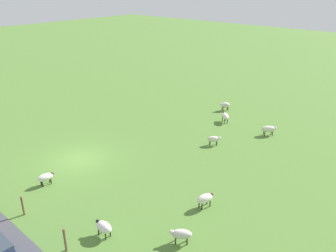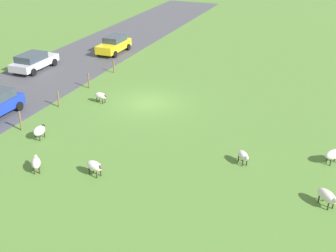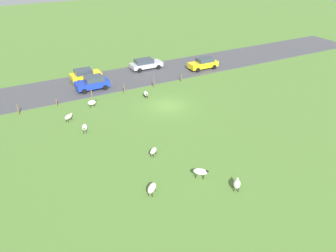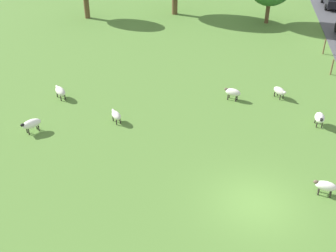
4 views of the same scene
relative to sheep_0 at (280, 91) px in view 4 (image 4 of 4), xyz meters
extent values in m
plane|color=#517A33|center=(-1.59, -10.81, -0.51)|extent=(160.00, 160.00, 0.00)
ellipsoid|color=beige|center=(-0.01, 0.01, 0.00)|extent=(1.00, 1.10, 0.48)
ellipsoid|color=silver|center=(0.28, -0.37, 0.11)|extent=(0.30, 0.32, 0.20)
cylinder|color=#2D2823|center=(0.26, -0.13, -0.34)|extent=(0.07, 0.07, 0.33)
cylinder|color=#2D2823|center=(0.05, -0.29, -0.34)|extent=(0.07, 0.07, 0.33)
cylinder|color=#2D2823|center=(-0.08, 0.32, -0.34)|extent=(0.07, 0.07, 0.33)
cylinder|color=#2D2823|center=(-0.29, 0.16, -0.34)|extent=(0.07, 0.07, 0.33)
ellipsoid|color=white|center=(2.17, -3.17, 0.03)|extent=(0.61, 0.95, 0.56)
ellipsoid|color=black|center=(2.20, -3.61, 0.15)|extent=(0.19, 0.27, 0.20)
cylinder|color=#2D2823|center=(2.34, -3.41, -0.34)|extent=(0.07, 0.07, 0.33)
cylinder|color=#2D2823|center=(2.04, -3.43, -0.34)|extent=(0.07, 0.07, 0.33)
cylinder|color=#2D2823|center=(2.31, -2.90, -0.34)|extent=(0.07, 0.07, 0.33)
cylinder|color=#2D2823|center=(2.01, -2.92, -0.34)|extent=(0.07, 0.07, 0.33)
ellipsoid|color=white|center=(-14.51, -6.79, 0.06)|extent=(1.13, 1.19, 0.53)
ellipsoid|color=black|center=(-14.86, -7.19, 0.18)|extent=(0.31, 0.31, 0.20)
cylinder|color=#2D2823|center=(-14.60, -7.12, -0.32)|extent=(0.07, 0.07, 0.37)
cylinder|color=#2D2823|center=(-14.82, -6.93, -0.32)|extent=(0.07, 0.07, 0.37)
cylinder|color=#2D2823|center=(-14.20, -6.66, -0.32)|extent=(0.07, 0.07, 0.37)
cylinder|color=#2D2823|center=(-14.41, -6.47, -0.32)|extent=(0.07, 0.07, 0.37)
ellipsoid|color=silver|center=(-9.94, -4.92, 0.00)|extent=(0.95, 1.02, 0.44)
ellipsoid|color=silver|center=(-10.22, -4.57, 0.09)|extent=(0.30, 0.32, 0.20)
cylinder|color=#2D2823|center=(-10.20, -4.79, -0.34)|extent=(0.07, 0.07, 0.34)
cylinder|color=#2D2823|center=(-10.01, -4.64, -0.34)|extent=(0.07, 0.07, 0.34)
cylinder|color=#2D2823|center=(-9.87, -5.20, -0.34)|extent=(0.07, 0.07, 0.34)
cylinder|color=#2D2823|center=(-9.68, -5.05, -0.34)|extent=(0.07, 0.07, 0.34)
ellipsoid|color=silver|center=(-14.46, -2.57, 0.03)|extent=(1.19, 1.20, 0.52)
ellipsoid|color=silver|center=(-14.85, -2.17, 0.15)|extent=(0.31, 0.31, 0.20)
cylinder|color=#2D2823|center=(-14.79, -2.44, -0.33)|extent=(0.07, 0.07, 0.35)
cylinder|color=#2D2823|center=(-14.59, -2.24, -0.33)|extent=(0.07, 0.07, 0.35)
cylinder|color=#2D2823|center=(-14.34, -2.90, -0.33)|extent=(0.07, 0.07, 0.35)
cylinder|color=#2D2823|center=(-14.13, -2.70, -0.33)|extent=(0.07, 0.07, 0.35)
ellipsoid|color=silver|center=(-3.08, -0.81, 0.05)|extent=(1.13, 0.79, 0.51)
ellipsoid|color=brown|center=(-3.54, -0.67, 0.17)|extent=(0.30, 0.25, 0.20)
cylinder|color=#2D2823|center=(-3.39, -0.86, -0.32)|extent=(0.07, 0.07, 0.37)
cylinder|color=#2D2823|center=(-3.31, -0.59, -0.32)|extent=(0.07, 0.07, 0.37)
cylinder|color=#2D2823|center=(-2.85, -1.03, -0.32)|extent=(0.07, 0.07, 0.37)
cylinder|color=#2D2823|center=(-2.77, -0.76, -0.32)|extent=(0.07, 0.07, 0.37)
ellipsoid|color=white|center=(1.64, -9.59, 0.02)|extent=(1.06, 0.64, 0.47)
ellipsoid|color=brown|center=(1.18, -9.50, 0.12)|extent=(0.29, 0.22, 0.20)
cylinder|color=#2D2823|center=(1.35, -9.67, -0.33)|extent=(0.07, 0.07, 0.35)
cylinder|color=#2D2823|center=(1.40, -9.41, -0.33)|extent=(0.07, 0.07, 0.35)
cylinder|color=#2D2823|center=(1.89, -9.77, -0.33)|extent=(0.07, 0.07, 0.35)
cylinder|color=#2D2823|center=(1.93, -9.51, -0.33)|extent=(0.07, 0.07, 0.35)
cylinder|color=brown|center=(-0.43, 15.76, 0.71)|extent=(0.39, 0.39, 2.43)
cylinder|color=brown|center=(-18.42, 14.29, 0.77)|extent=(0.53, 0.53, 2.56)
cylinder|color=brown|center=(4.01, 4.40, 0.11)|extent=(0.12, 0.12, 1.23)
cylinder|color=brown|center=(4.01, 8.47, 0.14)|extent=(0.12, 0.12, 1.28)
cube|color=black|center=(6.94, 22.46, 0.26)|extent=(1.98, 4.40, 0.78)
cylinder|color=black|center=(5.95, 23.89, -0.13)|extent=(0.22, 0.64, 0.64)
cylinder|color=black|center=(5.95, 21.03, -0.13)|extent=(0.22, 0.64, 0.64)
camera|label=1|loc=(10.16, 8.13, 11.28)|focal=36.31mm
camera|label=2|loc=(-14.05, 15.94, 11.77)|focal=47.03mm
camera|label=3|loc=(-32.47, 5.76, 16.18)|focal=36.43mm
camera|label=4|loc=(-3.15, -25.80, 12.95)|focal=44.66mm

